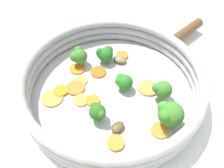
% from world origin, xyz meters
% --- Properties ---
extents(ground_plane, '(4.00, 4.00, 0.00)m').
position_xyz_m(ground_plane, '(0.00, 0.00, 0.00)').
color(ground_plane, white).
extents(skillet, '(0.36, 0.36, 0.01)m').
position_xyz_m(skillet, '(0.00, 0.00, 0.01)').
color(skillet, '#B2B5B7').
rests_on(skillet, ground_plane).
extents(skillet_rim_wall, '(0.38, 0.38, 0.06)m').
position_xyz_m(skillet_rim_wall, '(0.00, 0.00, 0.04)').
color(skillet_rim_wall, '#AFB0B4').
rests_on(skillet_rim_wall, skillet).
extents(skillet_handle, '(0.06, 0.16, 0.03)m').
position_xyz_m(skillet_handle, '(0.05, 0.26, 0.03)').
color(skillet_handle, brown).
rests_on(skillet_handle, skillet).
extents(skillet_rivet_left, '(0.01, 0.01, 0.01)m').
position_xyz_m(skillet_rivet_left, '(0.06, 0.16, 0.02)').
color(skillet_rivet_left, '#ADB9B4').
rests_on(skillet_rivet_left, skillet).
extents(skillet_rivet_right, '(0.01, 0.01, 0.01)m').
position_xyz_m(skillet_rivet_right, '(0.00, 0.17, 0.02)').
color(skillet_rivet_right, '#AEB8B9').
rests_on(skillet_rivet_right, skillet).
extents(carrot_slice_0, '(0.03, 0.03, 0.00)m').
position_xyz_m(carrot_slice_0, '(-0.07, -0.02, 0.01)').
color(carrot_slice_0, orange).
rests_on(carrot_slice_0, skillet).
extents(carrot_slice_1, '(0.04, 0.04, 0.01)m').
position_xyz_m(carrot_slice_1, '(-0.04, 0.10, 0.02)').
color(carrot_slice_1, orange).
rests_on(carrot_slice_1, skillet).
extents(carrot_slice_2, '(0.04, 0.04, 0.01)m').
position_xyz_m(carrot_slice_2, '(-0.08, -0.07, 0.02)').
color(carrot_slice_2, orange).
rests_on(carrot_slice_2, skillet).
extents(carrot_slice_3, '(0.04, 0.04, 0.00)m').
position_xyz_m(carrot_slice_3, '(-0.03, -0.06, 0.01)').
color(carrot_slice_3, '#F6943C').
rests_on(carrot_slice_3, skillet).
extents(carrot_slice_4, '(0.05, 0.05, 0.00)m').
position_xyz_m(carrot_slice_4, '(-0.10, 0.00, 0.01)').
color(carrot_slice_4, orange).
rests_on(carrot_slice_4, skillet).
extents(carrot_slice_5, '(0.05, 0.05, 0.00)m').
position_xyz_m(carrot_slice_5, '(-0.08, -0.10, 0.01)').
color(carrot_slice_5, orange).
rests_on(carrot_slice_5, skillet).
extents(carrot_slice_6, '(0.06, 0.06, 0.00)m').
position_xyz_m(carrot_slice_6, '(0.06, 0.05, 0.01)').
color(carrot_slice_6, orange).
rests_on(carrot_slice_6, skillet).
extents(carrot_slice_7, '(0.04, 0.04, 0.01)m').
position_xyz_m(carrot_slice_7, '(-0.06, -0.05, 0.02)').
color(carrot_slice_7, orange).
rests_on(carrot_slice_7, skillet).
extents(carrot_slice_8, '(0.04, 0.04, 0.01)m').
position_xyz_m(carrot_slice_8, '(-0.01, -0.05, 0.02)').
color(carrot_slice_8, orange).
rests_on(carrot_slice_8, skillet).
extents(carrot_slice_9, '(0.05, 0.05, 0.00)m').
position_xyz_m(carrot_slice_9, '(-0.05, 0.02, 0.01)').
color(carrot_slice_9, '#E55B16').
rests_on(carrot_slice_9, skillet).
extents(carrot_slice_10, '(0.04, 0.04, 0.00)m').
position_xyz_m(carrot_slice_10, '(0.13, -0.03, 0.01)').
color(carrot_slice_10, orange).
rests_on(carrot_slice_10, skillet).
extents(carrot_slice_11, '(0.04, 0.04, 0.01)m').
position_xyz_m(carrot_slice_11, '(0.08, -0.10, 0.02)').
color(carrot_slice_11, orange).
rests_on(carrot_slice_11, skillet).
extents(broccoli_floret_0, '(0.05, 0.05, 0.06)m').
position_xyz_m(broccoli_floret_0, '(0.14, -0.01, 0.05)').
color(broccoli_floret_0, '#8AB569').
rests_on(broccoli_floret_0, skillet).
extents(broccoli_floret_1, '(0.04, 0.03, 0.04)m').
position_xyz_m(broccoli_floret_1, '(0.02, 0.01, 0.03)').
color(broccoli_floret_1, '#6D9650').
rests_on(broccoli_floret_1, skillet).
extents(broccoli_floret_2, '(0.04, 0.04, 0.04)m').
position_xyz_m(broccoli_floret_2, '(-0.11, 0.02, 0.04)').
color(broccoli_floret_2, '#6CA34E').
rests_on(broccoli_floret_2, skillet).
extents(broccoli_floret_3, '(0.04, 0.03, 0.04)m').
position_xyz_m(broccoli_floret_3, '(0.02, -0.08, 0.04)').
color(broccoli_floret_3, '#6D9447').
rests_on(broccoli_floret_3, skillet).
extents(broccoli_floret_4, '(0.04, 0.04, 0.04)m').
position_xyz_m(broccoli_floret_4, '(-0.06, 0.06, 0.04)').
color(broccoli_floret_4, '#618651').
rests_on(broccoli_floret_4, skillet).
extents(broccoli_floret_5, '(0.04, 0.04, 0.05)m').
position_xyz_m(broccoli_floret_5, '(0.10, 0.04, 0.04)').
color(broccoli_floret_5, '#799757').
rests_on(broccoli_floret_5, skillet).
extents(mushroom_piece_0, '(0.04, 0.03, 0.01)m').
position_xyz_m(mushroom_piece_0, '(-0.04, 0.08, 0.02)').
color(mushroom_piece_0, olive).
rests_on(mushroom_piece_0, skillet).
extents(mushroom_piece_1, '(0.02, 0.03, 0.01)m').
position_xyz_m(mushroom_piece_1, '(0.07, -0.07, 0.02)').
color(mushroom_piece_1, brown).
rests_on(mushroom_piece_1, skillet).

